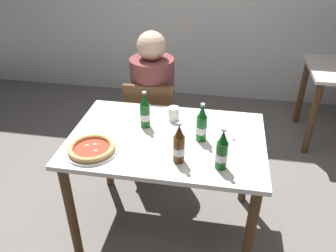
# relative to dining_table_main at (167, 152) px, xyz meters

# --- Properties ---
(ground_plane) EXTENTS (8.00, 8.00, 0.00)m
(ground_plane) POSITION_rel_dining_table_main_xyz_m (0.00, 0.00, -0.64)
(ground_plane) COLOR slate
(dining_table_main) EXTENTS (1.20, 0.80, 0.75)m
(dining_table_main) POSITION_rel_dining_table_main_xyz_m (0.00, 0.00, 0.00)
(dining_table_main) COLOR silver
(dining_table_main) RESTS_ON ground_plane
(chair_behind_table) EXTENTS (0.41, 0.41, 0.85)m
(chair_behind_table) POSITION_rel_dining_table_main_xyz_m (-0.23, 0.61, -0.15)
(chair_behind_table) COLOR brown
(chair_behind_table) RESTS_ON ground_plane
(diner_seated) EXTENTS (0.34, 0.34, 1.21)m
(diner_seated) POSITION_rel_dining_table_main_xyz_m (-0.23, 0.66, -0.05)
(diner_seated) COLOR #2D3342
(diner_seated) RESTS_ON ground_plane
(pizza_margherita_near) EXTENTS (0.29, 0.29, 0.04)m
(pizza_margherita_near) POSITION_rel_dining_table_main_xyz_m (-0.40, -0.23, 0.14)
(pizza_margherita_near) COLOR white
(pizza_margherita_near) RESTS_ON dining_table_main
(beer_bottle_left) EXTENTS (0.07, 0.07, 0.25)m
(beer_bottle_left) POSITION_rel_dining_table_main_xyz_m (-0.16, 0.10, 0.22)
(beer_bottle_left) COLOR #14591E
(beer_bottle_left) RESTS_ON dining_table_main
(beer_bottle_center) EXTENTS (0.07, 0.07, 0.25)m
(beer_bottle_center) POSITION_rel_dining_table_main_xyz_m (0.11, -0.22, 0.22)
(beer_bottle_center) COLOR #512D0F
(beer_bottle_center) RESTS_ON dining_table_main
(beer_bottle_right) EXTENTS (0.07, 0.07, 0.25)m
(beer_bottle_right) POSITION_rel_dining_table_main_xyz_m (0.34, -0.24, 0.22)
(beer_bottle_right) COLOR #14591E
(beer_bottle_right) RESTS_ON dining_table_main
(beer_bottle_extra) EXTENTS (0.07, 0.07, 0.25)m
(beer_bottle_extra) POSITION_rel_dining_table_main_xyz_m (0.21, 0.01, 0.22)
(beer_bottle_extra) COLOR #14591E
(beer_bottle_extra) RESTS_ON dining_table_main
(napkin_with_cutlery) EXTENTS (0.22, 0.22, 0.01)m
(napkin_with_cutlery) POSITION_rel_dining_table_main_xyz_m (0.35, 0.12, 0.12)
(napkin_with_cutlery) COLOR white
(napkin_with_cutlery) RESTS_ON dining_table_main
(paper_cup) EXTENTS (0.07, 0.07, 0.09)m
(paper_cup) POSITION_rel_dining_table_main_xyz_m (0.01, 0.21, 0.16)
(paper_cup) COLOR white
(paper_cup) RESTS_ON dining_table_main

